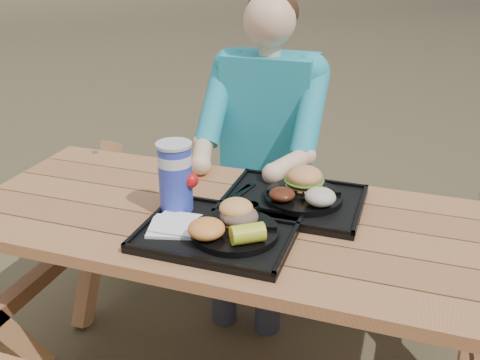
% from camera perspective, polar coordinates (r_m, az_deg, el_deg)
% --- Properties ---
extents(picnic_table, '(1.80, 1.49, 0.75)m').
position_cam_1_polar(picnic_table, '(1.92, 0.00, -13.89)').
color(picnic_table, '#999999').
rests_on(picnic_table, ground).
extents(tray_near, '(0.45, 0.35, 0.02)m').
position_cam_1_polar(tray_near, '(1.60, -2.37, -5.74)').
color(tray_near, black).
rests_on(tray_near, picnic_table).
extents(tray_far, '(0.45, 0.35, 0.02)m').
position_cam_1_polar(tray_far, '(1.79, 5.73, -2.35)').
color(tray_far, black).
rests_on(tray_far, picnic_table).
extents(plate_near, '(0.26, 0.26, 0.02)m').
position_cam_1_polar(plate_near, '(1.57, -0.56, -5.53)').
color(plate_near, black).
rests_on(plate_near, tray_near).
extents(plate_far, '(0.26, 0.26, 0.02)m').
position_cam_1_polar(plate_far, '(1.79, 6.76, -1.78)').
color(plate_far, black).
rests_on(plate_far, tray_far).
extents(napkin_stack, '(0.17, 0.17, 0.02)m').
position_cam_1_polar(napkin_stack, '(1.62, -7.13, -4.82)').
color(napkin_stack, white).
rests_on(napkin_stack, tray_near).
extents(soda_cup, '(0.11, 0.11, 0.21)m').
position_cam_1_polar(soda_cup, '(1.69, -6.90, 0.20)').
color(soda_cup, '#1628AB').
rests_on(soda_cup, tray_near).
extents(condiment_bbq, '(0.06, 0.06, 0.03)m').
position_cam_1_polar(condiment_bbq, '(1.70, -0.62, -2.78)').
color(condiment_bbq, black).
rests_on(condiment_bbq, tray_near).
extents(condiment_mustard, '(0.06, 0.06, 0.03)m').
position_cam_1_polar(condiment_mustard, '(1.68, 1.18, -3.14)').
color(condiment_mustard, gold).
rests_on(condiment_mustard, tray_near).
extents(sandwich, '(0.11, 0.11, 0.11)m').
position_cam_1_polar(sandwich, '(1.57, -0.10, -2.82)').
color(sandwich, '#EF9F54').
rests_on(sandwich, plate_near).
extents(mac_cheese, '(0.11, 0.11, 0.05)m').
position_cam_1_polar(mac_cheese, '(1.51, -3.60, -5.21)').
color(mac_cheese, '#FA9741').
rests_on(mac_cheese, plate_near).
extents(corn_cob, '(0.13, 0.13, 0.06)m').
position_cam_1_polar(corn_cob, '(1.48, 0.82, -5.74)').
color(corn_cob, gold).
rests_on(corn_cob, plate_near).
extents(cutlery_far, '(0.05, 0.14, 0.01)m').
position_cam_1_polar(cutlery_far, '(1.83, 0.33, -1.23)').
color(cutlery_far, black).
rests_on(cutlery_far, tray_far).
extents(burger, '(0.13, 0.13, 0.11)m').
position_cam_1_polar(burger, '(1.81, 6.90, 0.86)').
color(burger, '#E39350').
rests_on(burger, plate_far).
extents(baked_beans, '(0.09, 0.09, 0.04)m').
position_cam_1_polar(baked_beans, '(1.73, 4.50, -1.55)').
color(baked_beans, '#4F1F0F').
rests_on(baked_beans, plate_far).
extents(potato_salad, '(0.10, 0.10, 0.05)m').
position_cam_1_polar(potato_salad, '(1.71, 8.56, -1.79)').
color(potato_salad, beige).
rests_on(potato_salad, plate_far).
extents(diner, '(0.48, 0.84, 1.28)m').
position_cam_1_polar(diner, '(2.38, 2.92, 1.52)').
color(diner, '#19ACAF').
rests_on(diner, ground).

